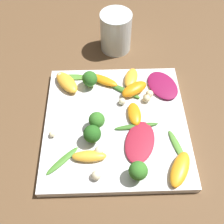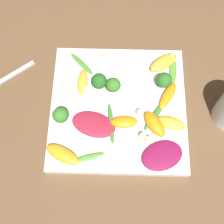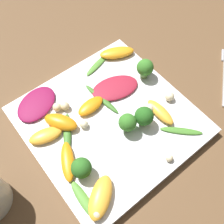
{
  "view_description": "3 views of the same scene",
  "coord_description": "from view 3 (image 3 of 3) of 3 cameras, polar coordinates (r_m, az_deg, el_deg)",
  "views": [
    {
      "loc": [
        -0.02,
        -0.3,
        0.49
      ],
      "look_at": [
        -0.01,
        0.01,
        0.04
      ],
      "focal_mm": 42.0,
      "sensor_mm": 36.0,
      "label": 1
    },
    {
      "loc": [
        0.28,
        -0.01,
        0.65
      ],
      "look_at": [
        0.02,
        -0.01,
        0.03
      ],
      "focal_mm": 50.0,
      "sensor_mm": 36.0,
      "label": 2
    },
    {
      "loc": [
        -0.19,
        0.15,
        0.46
      ],
      "look_at": [
        -0.0,
        -0.01,
        0.04
      ],
      "focal_mm": 42.0,
      "sensor_mm": 36.0,
      "label": 3
    }
  ],
  "objects": [
    {
      "name": "ground_plane",
      "position": [
        0.52,
        -0.66,
        -2.42
      ],
      "size": [
        2.4,
        2.4,
        0.0
      ],
      "primitive_type": "plane",
      "color": "brown"
    },
    {
      "name": "plate",
      "position": [
        0.51,
        -0.67,
        -1.91
      ],
      "size": [
        0.3,
        0.3,
        0.02
      ],
      "color": "white",
      "rests_on": "ground_plane"
    },
    {
      "name": "radicchio_leaf_0",
      "position": [
        0.53,
        -16.12,
        1.7
      ],
      "size": [
        0.09,
        0.11,
        0.01
      ],
      "color": "maroon",
      "rests_on": "plate"
    },
    {
      "name": "radicchio_leaf_1",
      "position": [
        0.53,
        0.68,
        5.29
      ],
      "size": [
        0.08,
        0.11,
        0.01
      ],
      "color": "maroon",
      "rests_on": "plate"
    },
    {
      "name": "orange_segment_0",
      "position": [
        0.49,
        -14.26,
        -5.0
      ],
      "size": [
        0.04,
        0.07,
        0.02
      ],
      "color": "#FCAD33",
      "rests_on": "plate"
    },
    {
      "name": "orange_segment_1",
      "position": [
        0.49,
        -11.09,
        -2.17
      ],
      "size": [
        0.07,
        0.06,
        0.02
      ],
      "color": "orange",
      "rests_on": "plate"
    },
    {
      "name": "orange_segment_2",
      "position": [
        0.44,
        -2.51,
        -18.07
      ],
      "size": [
        0.07,
        0.08,
        0.02
      ],
      "color": "#FCAD33",
      "rests_on": "plate"
    },
    {
      "name": "orange_segment_3",
      "position": [
        0.46,
        -9.64,
        -10.52
      ],
      "size": [
        0.08,
        0.05,
        0.01
      ],
      "color": "orange",
      "rests_on": "plate"
    },
    {
      "name": "orange_segment_4",
      "position": [
        0.59,
        1.08,
        12.78
      ],
      "size": [
        0.06,
        0.08,
        0.02
      ],
      "color": "orange",
      "rests_on": "plate"
    },
    {
      "name": "orange_segment_5",
      "position": [
        0.51,
        10.47,
        -0.0
      ],
      "size": [
        0.07,
        0.02,
        0.02
      ],
      "color": "#FCAD33",
      "rests_on": "plate"
    },
    {
      "name": "orange_segment_6",
      "position": [
        0.51,
        -4.67,
        1.3
      ],
      "size": [
        0.03,
        0.06,
        0.02
      ],
      "color": "orange",
      "rests_on": "plate"
    },
    {
      "name": "broccoli_floret_0",
      "position": [
        0.47,
        3.41,
        -2.34
      ],
      "size": [
        0.03,
        0.03,
        0.04
      ],
      "color": "#84AD5B",
      "rests_on": "plate"
    },
    {
      "name": "broccoli_floret_1",
      "position": [
        0.44,
        -6.68,
        -12.03
      ],
      "size": [
        0.03,
        0.03,
        0.04
      ],
      "color": "#84AD5B",
      "rests_on": "plate"
    },
    {
      "name": "broccoli_floret_2",
      "position": [
        0.48,
        6.99,
        -0.96
      ],
      "size": [
        0.04,
        0.04,
        0.04
      ],
      "color": "#7A9E51",
      "rests_on": "plate"
    },
    {
      "name": "broccoli_floret_3",
      "position": [
        0.54,
        7.2,
        9.48
      ],
      "size": [
        0.03,
        0.03,
        0.04
      ],
      "color": "#84AD5B",
      "rests_on": "plate"
    },
    {
      "name": "arugula_sprig_0",
      "position": [
        0.49,
        -9.72,
        -4.73
      ],
      "size": [
        0.08,
        0.06,
        0.01
      ],
      "color": "#3D7528",
      "rests_on": "plate"
    },
    {
      "name": "arugula_sprig_1",
      "position": [
        0.52,
        -2.29,
        2.9
      ],
      "size": [
        0.09,
        0.02,
        0.01
      ],
      "color": "#3D7528",
      "rests_on": "plate"
    },
    {
      "name": "arugula_sprig_2",
      "position": [
        0.45,
        -6.18,
        -18.48
      ],
      "size": [
        0.07,
        0.02,
        0.01
      ],
      "color": "#518E33",
      "rests_on": "plate"
    },
    {
      "name": "arugula_sprig_3",
      "position": [
        0.5,
        14.84,
        -4.0
      ],
      "size": [
        0.07,
        0.06,
        0.0
      ],
      "color": "#47842D",
      "rests_on": "plate"
    },
    {
      "name": "arugula_sprig_4",
      "position": [
        0.58,
        -3.19,
        10.29
      ],
      "size": [
        0.03,
        0.08,
        0.0
      ],
      "color": "#518E33",
      "rests_on": "plate"
    },
    {
      "name": "macadamia_nut_0",
      "position": [
        0.43,
        -3.34,
        -21.24
      ],
      "size": [
        0.02,
        0.02,
        0.02
      ],
      "color": "beige",
      "rests_on": "plate"
    },
    {
      "name": "macadamia_nut_1",
      "position": [
        0.53,
        12.42,
        3.32
      ],
      "size": [
        0.02,
        0.02,
        0.02
      ],
      "color": "beige",
      "rests_on": "plate"
    },
    {
      "name": "macadamia_nut_2",
      "position": [
        0.47,
        12.36,
        -9.74
      ],
      "size": [
        0.01,
        0.01,
        0.01
      ],
      "color": "beige",
      "rests_on": "plate"
    },
    {
      "name": "macadamia_nut_3",
      "position": [
        0.49,
        -6.14,
        -2.68
      ],
      "size": [
        0.02,
        0.02,
        0.02
      ],
      "color": "beige",
      "rests_on": "plate"
    },
    {
      "name": "macadamia_nut_4",
      "position": [
        0.51,
        -11.85,
        1.06
      ],
      "size": [
        0.02,
        0.02,
        0.02
      ],
      "color": "beige",
      "rests_on": "plate"
    },
    {
      "name": "macadamia_nut_5",
      "position": [
        0.51,
        -10.18,
        1.27
      ],
      "size": [
        0.02,
        0.02,
        0.02
      ],
      "color": "beige",
      "rests_on": "plate"
    },
    {
      "name": "macadamia_nut_6",
      "position": [
        0.51,
        8.16,
        0.82
      ],
      "size": [
        0.02,
        0.02,
        0.02
      ],
      "color": "beige",
      "rests_on": "plate"
    }
  ]
}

